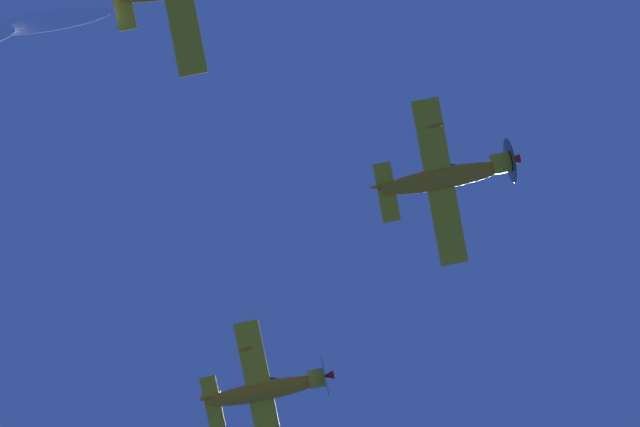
# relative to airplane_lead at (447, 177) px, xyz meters

# --- Properties ---
(airplane_lead) EXTENTS (6.48, 6.60, 3.75)m
(airplane_lead) POSITION_rel_airplane_lead_xyz_m (0.00, 0.00, 0.00)
(airplane_lead) COLOR orange
(airplane_left_wingman) EXTENTS (6.56, 6.66, 3.24)m
(airplane_left_wingman) POSITION_rel_airplane_lead_xyz_m (2.78, -14.88, 1.09)
(airplane_left_wingman) COLOR orange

